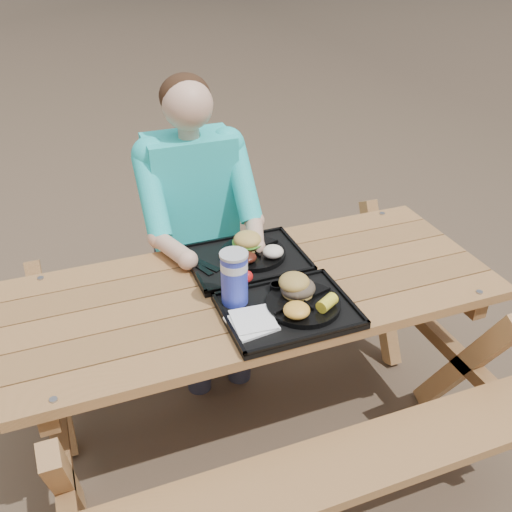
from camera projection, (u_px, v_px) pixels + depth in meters
name	position (u px, v px, depth m)	size (l,w,h in m)	color
ground	(256.00, 425.00, 2.52)	(60.00, 60.00, 0.00)	#999999
picnic_table	(256.00, 361.00, 2.32)	(1.80, 1.49, 0.75)	#999999
tray_near	(288.00, 311.00, 1.98)	(0.45, 0.35, 0.02)	black
tray_far	(247.00, 260.00, 2.26)	(0.45, 0.35, 0.02)	black
plate_near	(303.00, 304.00, 1.98)	(0.26, 0.26, 0.02)	black
plate_far	(253.00, 253.00, 2.27)	(0.26, 0.26, 0.02)	black
napkin_stack	(252.00, 323.00, 1.89)	(0.14, 0.14, 0.02)	white
soda_cup	(234.00, 279.00, 1.96)	(0.09, 0.09, 0.19)	#1929BD
condiment_bbq	(276.00, 287.00, 2.06)	(0.05, 0.05, 0.03)	black
condiment_mustard	(292.00, 283.00, 2.08)	(0.05, 0.05, 0.03)	gold
sandwich	(298.00, 280.00, 1.98)	(0.12, 0.12, 0.12)	#BB9142
mac_cheese	(297.00, 310.00, 1.90)	(0.09, 0.09, 0.05)	#FBBB42
corn_cob	(327.00, 303.00, 1.93)	(0.07, 0.07, 0.04)	yellow
cutlery_far	(203.00, 264.00, 2.21)	(0.03, 0.16, 0.01)	black
burger	(247.00, 236.00, 2.26)	(0.11, 0.11, 0.10)	gold
baked_beans	(247.00, 257.00, 2.19)	(0.08, 0.08, 0.03)	#44170D
potato_salad	(273.00, 252.00, 2.22)	(0.08, 0.08, 0.05)	white
diner	(195.00, 238.00, 2.66)	(0.48, 0.84, 1.28)	#1DCCC5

